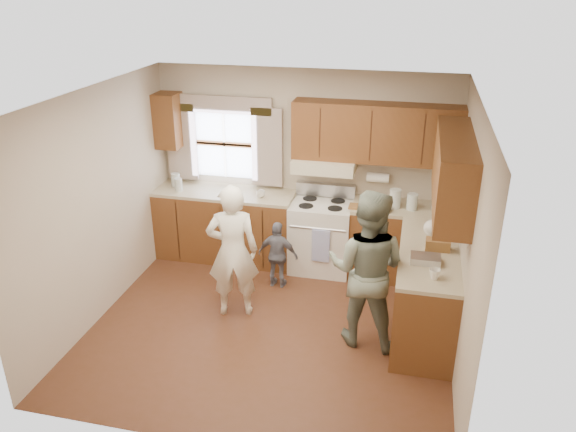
% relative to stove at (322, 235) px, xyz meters
% --- Properties ---
extents(room, '(3.80, 3.80, 3.80)m').
position_rel_stove_xyz_m(room, '(-0.30, -1.44, 0.78)').
color(room, '#4E2B18').
rests_on(room, ground).
extents(kitchen_fixtures, '(3.80, 2.25, 2.15)m').
position_rel_stove_xyz_m(kitchen_fixtures, '(0.31, -0.36, 0.37)').
color(kitchen_fixtures, '#4D2410').
rests_on(kitchen_fixtures, ground).
extents(stove, '(0.76, 0.67, 1.07)m').
position_rel_stove_xyz_m(stove, '(0.00, 0.00, 0.00)').
color(stove, silver).
rests_on(stove, ground).
extents(woman_left, '(0.64, 0.50, 1.54)m').
position_rel_stove_xyz_m(woman_left, '(-0.77, -1.25, 0.30)').
color(woman_left, white).
rests_on(woman_left, ground).
extents(woman_right, '(0.89, 0.73, 1.67)m').
position_rel_stove_xyz_m(woman_right, '(0.70, -1.45, 0.37)').
color(woman_right, '#263C30').
rests_on(woman_right, ground).
extents(child, '(0.51, 0.25, 0.85)m').
position_rel_stove_xyz_m(child, '(-0.43, -0.59, -0.04)').
color(child, slate).
rests_on(child, ground).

